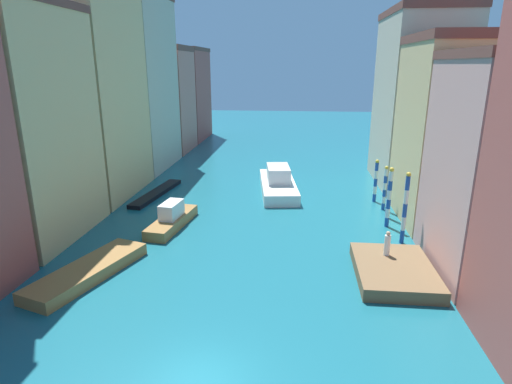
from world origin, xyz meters
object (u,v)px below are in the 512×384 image
Objects in this scene: vaporetto_white at (278,183)px; gondola_black at (156,193)px; mooring_pole_4 at (376,180)px; mooring_pole_2 at (389,194)px; mooring_pole_0 at (405,208)px; mooring_pole_1 at (389,197)px; motorboat_0 at (172,219)px; waterfront_dock at (394,271)px; motorboat_1 at (88,271)px; person_on_dock at (387,244)px; mooring_pole_3 at (385,188)px.

gondola_black is (-11.49, -2.32, -0.67)m from vaporetto_white.
mooring_pole_4 reaches higher than vaporetto_white.
mooring_pole_0 is at bearing -89.75° from mooring_pole_2.
mooring_pole_1 is 0.71× the size of motorboat_0.
mooring_pole_4 is 0.43× the size of gondola_black.
mooring_pole_1 is 1.20× the size of mooring_pole_4.
motorboat_0 reaches higher than waterfront_dock.
mooring_pole_2 is at bearing 31.73° from motorboat_1.
mooring_pole_0 is 0.77× the size of motorboat_0.
vaporetto_white is at bearing 114.53° from waterfront_dock.
person_on_dock is 17.91m from motorboat_1.
mooring_pole_2 is 11.33m from vaporetto_white.
mooring_pole_1 is at bearing 78.65° from person_on_dock.
motorboat_0 is (-16.47, -7.89, -1.34)m from mooring_pole_4.
mooring_pole_0 reaches higher than mooring_pole_4.
vaporetto_white reaches higher than motorboat_1.
mooring_pole_4 is at bearing 85.10° from waterfront_dock.
mooring_pole_0 is 1.32× the size of mooring_pole_3.
waterfront_dock is at bearing -98.75° from mooring_pole_2.
person_on_dock is 22.99m from gondola_black.
waterfront_dock is 12.35m from mooring_pole_3.
mooring_pole_3 is (0.03, 7.07, -0.62)m from mooring_pole_0.
mooring_pole_2 is 17.25m from motorboat_0.
mooring_pole_1 is at bearing -16.96° from gondola_black.
mooring_pole_3 reaches higher than person_on_dock.
mooring_pole_3 is at bearing 82.43° from waterfront_dock.
waterfront_dock is 1.32× the size of mooring_pole_1.
mooring_pole_1 is at bearing -96.57° from mooring_pole_3.
mooring_pole_4 is at bearing -14.60° from vaporetto_white.
mooring_pole_4 is (1.45, 13.05, 0.53)m from person_on_dock.
mooring_pole_1 reaches higher than vaporetto_white.
waterfront_dock is at bearing -97.57° from mooring_pole_3.
mooring_pole_4 is at bearing 92.17° from mooring_pole_0.
mooring_pole_3 is at bearing 35.67° from motorboat_1.
mooring_pole_0 is 20.71m from motorboat_1.
gondola_black is 16.23m from motorboat_1.
vaporetto_white is (-9.23, 4.56, -1.13)m from mooring_pole_3.
person_on_dock reaches higher than waterfront_dock.
mooring_pole_1 is 4.00m from mooring_pole_3.
mooring_pole_2 is at bearing 81.25° from waterfront_dock.
mooring_pole_0 is at bearing -90.21° from mooring_pole_3.
mooring_pole_0 is 22.82m from gondola_black.
mooring_pole_4 reaches higher than waterfront_dock.
motorboat_1 is (-17.81, -1.81, -0.01)m from waterfront_dock.
vaporetto_white is 12.73m from motorboat_0.
waterfront_dock is 23.91m from gondola_black.
waterfront_dock is 0.60× the size of vaporetto_white.
gondola_black is (-20.72, 2.23, -1.79)m from mooring_pole_3.
waterfront_dock is 3.97× the size of person_on_dock.
mooring_pole_2 is 21.18m from gondola_black.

